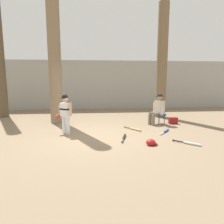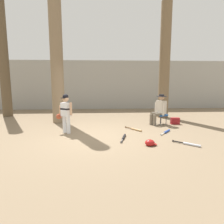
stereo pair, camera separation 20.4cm
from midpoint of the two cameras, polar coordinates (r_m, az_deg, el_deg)
The scene contains 14 objects.
ground_plane at distance 6.39m, azimuth -3.96°, elevation -6.90°, with size 60.00×60.00×0.00m, color #7F6B51.
concrete_back_wall at distance 12.45m, azimuth -3.87°, elevation 7.65°, with size 18.00×0.36×2.92m, color #9E9E99.
tree_near_player at distance 8.63m, azimuth -14.82°, elevation 15.76°, with size 0.77×0.77×6.39m.
tree_behind_spectator at distance 9.80m, azimuth 15.24°, elevation 11.62°, with size 0.80×0.80×5.34m.
young_ballplayer at distance 6.75m, azimuth -12.24°, elevation 0.24°, with size 0.60×0.39×1.31m.
folding_stool at distance 8.28m, azimuth 14.39°, elevation -0.91°, with size 0.53×0.53×0.41m.
seated_spectator at distance 8.18m, azimuth 13.96°, elevation 0.94°, with size 0.67×0.55×1.20m.
handbag_beside_stool at distance 8.50m, azimuth 18.12°, elevation -2.43°, with size 0.34×0.18×0.26m, color maroon.
tree_far_left at distance 11.00m, azimuth -27.96°, elevation 13.21°, with size 0.71×0.71×6.23m.
bat_aluminum_silver at distance 5.94m, azimuth 22.09°, elevation -8.45°, with size 0.61×0.57×0.07m.
bat_black_composite at distance 6.16m, azimuth 4.29°, elevation -7.19°, with size 0.27×0.79×0.07m.
bat_blue_youth at distance 7.06m, azimuth 15.94°, elevation -5.42°, with size 0.52×0.62×0.07m.
bat_wood_tan at distance 7.18m, azimuth 7.37°, elevation -4.90°, with size 0.51×0.66×0.07m.
batting_helmet_red at distance 5.60m, azimuth 11.75°, elevation -8.57°, with size 0.31×0.24×0.18m.
Camera 2 is at (0.16, -6.15, 1.75)m, focal length 32.21 mm.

